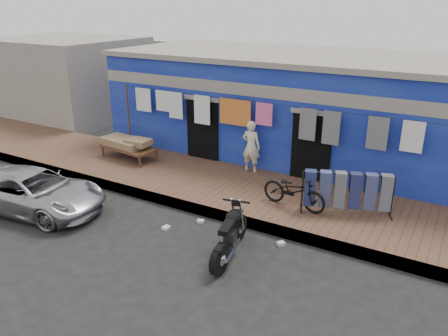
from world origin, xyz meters
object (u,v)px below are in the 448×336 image
seated_person (251,146)px  charpoy (129,148)px  bicycle (294,187)px  motorcycle (230,233)px  jeans_rack (347,192)px  car (33,191)px

seated_person → charpoy: size_ratio=0.74×
bicycle → motorcycle: size_ratio=0.94×
bicycle → jeans_rack: 1.21m
bicycle → charpoy: bearing=90.1°
car → charpoy: size_ratio=1.84×
car → seated_person: size_ratio=2.47×
charpoy → bicycle: bearing=-6.8°
car → motorcycle: (5.23, 0.59, 0.00)m
motorcycle → jeans_rack: size_ratio=0.80×
charpoy → jeans_rack: jeans_rack is taller
motorcycle → jeans_rack: bearing=46.2°
seated_person → charpoy: seated_person is taller
motorcycle → jeans_rack: jeans_rack is taller
car → charpoy: 3.59m
seated_person → motorcycle: bearing=110.3°
motorcycle → jeans_rack: (1.61, 2.66, 0.23)m
bicycle → charpoy: size_ratio=0.80×
seated_person → bicycle: 2.55m
seated_person → jeans_rack: size_ratio=0.70×
car → jeans_rack: jeans_rack is taller
seated_person → motorcycle: (1.51, -3.91, -0.48)m
motorcycle → jeans_rack: 3.12m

